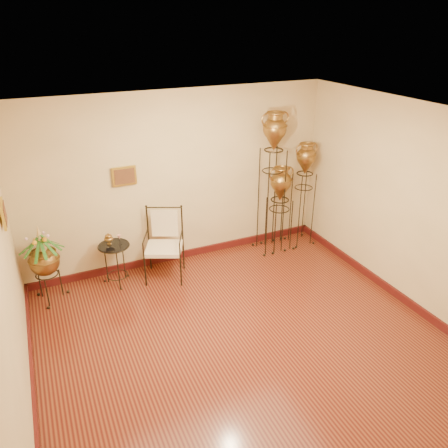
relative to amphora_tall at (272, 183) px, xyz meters
name	(u,v)px	position (x,y,z in m)	size (l,w,h in m)	color
ground	(249,348)	(-1.51, -2.15, -1.24)	(5.00, 5.00, 0.00)	maroon
room_shell	(252,222)	(-1.52, -2.14, 0.49)	(5.02, 5.02, 2.81)	#D6BA8A
amphora_tall	(272,183)	(0.00, 0.00, 0.00)	(0.61, 0.61, 2.44)	black
amphora_mid	(303,194)	(0.64, 0.00, -0.30)	(0.52, 0.52, 1.87)	black
amphora_short	(279,208)	(0.17, 0.00, -0.49)	(0.54, 0.54, 1.52)	black
planter_urn	(44,258)	(-3.66, -0.03, -0.56)	(0.68, 0.68, 1.22)	black
armchair	(164,246)	(-1.95, -0.14, -0.69)	(0.81, 0.79, 1.11)	black
side_table	(116,263)	(-2.68, 0.00, -0.90)	(0.50, 0.50, 0.84)	black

